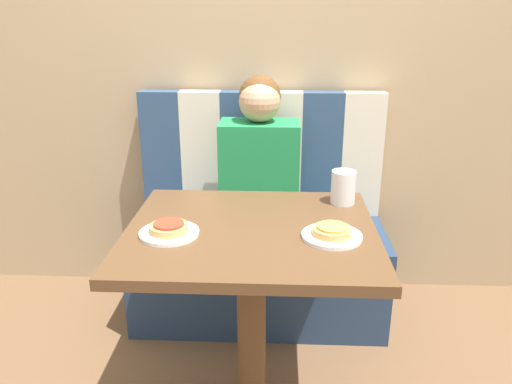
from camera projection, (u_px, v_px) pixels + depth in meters
wall_back at (262, 40)px, 2.39m from camera, size 7.00×0.05×2.60m
booth_seat at (259, 271)px, 2.45m from camera, size 1.19×0.54×0.45m
booth_backrest at (261, 154)px, 2.48m from camera, size 1.19×0.09×0.61m
dining_table at (251, 261)px, 1.65m from camera, size 0.81×0.71×0.76m
person at (260, 159)px, 2.26m from camera, size 0.36×0.22×0.71m
plate_left at (169, 233)px, 1.56m from camera, size 0.19×0.19×0.01m
plate_right at (332, 236)px, 1.54m from camera, size 0.19×0.19×0.01m
pizza_left at (169, 227)px, 1.55m from camera, size 0.12×0.12×0.03m
pizza_right at (332, 230)px, 1.53m from camera, size 0.12×0.12×0.03m
drinking_cup at (343, 187)px, 1.80m from camera, size 0.09×0.09×0.12m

